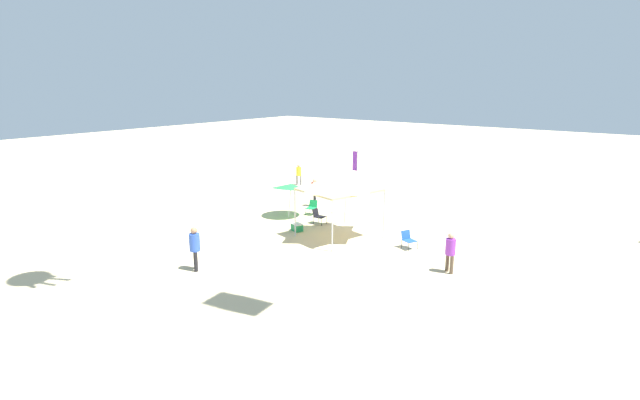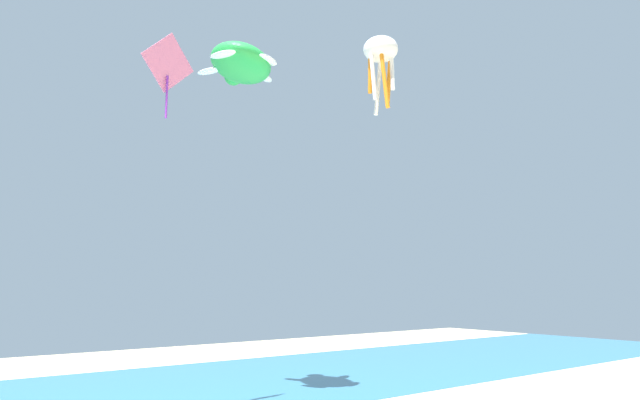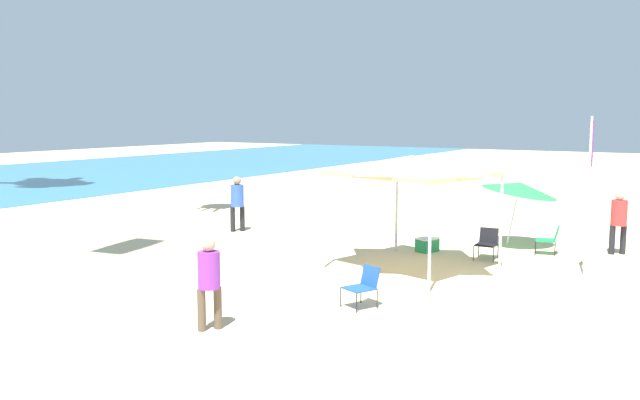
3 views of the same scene
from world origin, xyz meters
TOP-DOWN VIEW (x-y plane):
  - ocean_strip at (0.00, 33.91)m, footprint 120.00×22.46m
  - kite_turtle_green at (1.21, 27.89)m, footprint 6.26×6.54m
  - kite_octopus_white at (0.38, 13.71)m, footprint 1.58×1.58m
  - kite_diamond_pink at (-4.80, 25.50)m, footprint 3.42×0.73m

SIDE VIEW (x-z plane):
  - ocean_strip at x=0.00m, z-range 0.00..0.02m
  - kite_octopus_white at x=0.38m, z-range 15.66..19.16m
  - kite_diamond_pink at x=-4.80m, z-range 16.73..21.69m
  - kite_turtle_green at x=1.21m, z-range 20.07..22.90m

